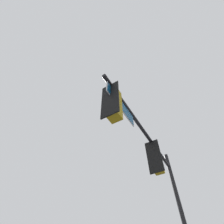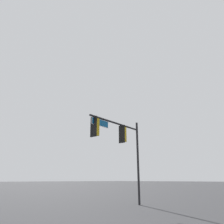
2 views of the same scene
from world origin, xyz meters
name	(u,v)px [view 1 (image 1 of 2)]	position (x,y,z in m)	size (l,w,h in m)	color
signal_pole_near	(152,160)	(-5.33, -8.66, 4.56)	(5.51, 0.99, 6.21)	black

